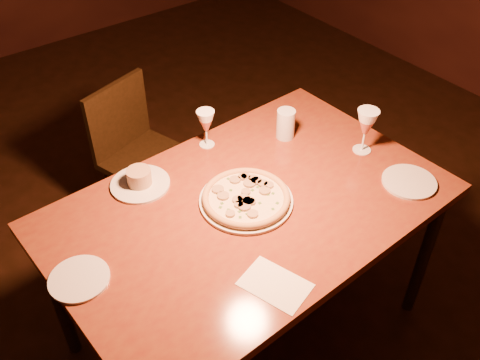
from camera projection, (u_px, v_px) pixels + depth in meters
dining_table at (249, 217)px, 2.09m from camera, size 1.54×1.02×0.81m
chair_far at (139, 150)px, 2.85m from camera, size 0.50×0.50×0.83m
pizza_plate at (246, 198)px, 2.03m from camera, size 0.36×0.36×0.04m
ramekin_saucer at (140, 180)px, 2.11m from camera, size 0.24×0.24×0.08m
wine_glass_far at (206, 128)px, 2.27m from camera, size 0.08×0.08×0.17m
wine_glass_right at (365, 131)px, 2.23m from camera, size 0.09×0.09×0.20m
water_tumbler at (286, 124)px, 2.33m from camera, size 0.08×0.08×0.13m
side_plate_left at (79, 279)px, 1.76m from camera, size 0.20×0.20×0.01m
side_plate_near at (409, 182)px, 2.13m from camera, size 0.22×0.22×0.01m
menu_card at (275, 285)px, 1.75m from camera, size 0.21×0.25×0.00m
pendant_light at (252, 13)px, 1.55m from camera, size 0.12×0.12×0.12m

